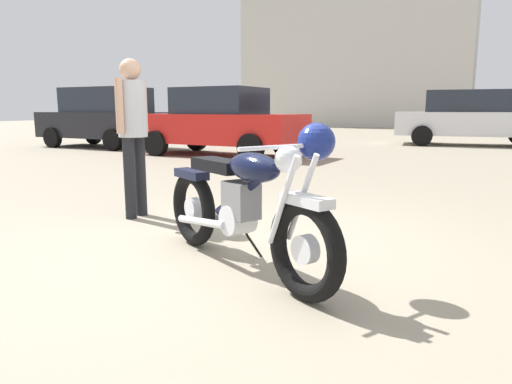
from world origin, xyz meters
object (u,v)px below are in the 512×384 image
(bystander, at_px, (133,122))
(pale_sedan_back, at_px, (103,117))
(red_hatchback_near, at_px, (477,116))
(vintage_motorcycle, at_px, (247,203))
(silver_sedan_mid, at_px, (220,122))

(bystander, xyz_separation_m, pale_sedan_back, (-6.95, 7.14, -0.10))
(bystander, relative_size, red_hatchback_near, 0.34)
(vintage_motorcycle, relative_size, silver_sedan_mid, 0.43)
(bystander, relative_size, silver_sedan_mid, 0.39)
(vintage_motorcycle, bearing_deg, red_hatchback_near, 113.71)
(bystander, height_order, pale_sedan_back, pale_sedan_back)
(bystander, xyz_separation_m, silver_sedan_mid, (-2.46, 6.35, -0.18))
(bystander, bearing_deg, red_hatchback_near, -104.83)
(bystander, bearing_deg, pale_sedan_back, -45.57)
(vintage_motorcycle, height_order, red_hatchback_near, red_hatchback_near)
(pale_sedan_back, height_order, red_hatchback_near, pale_sedan_back)
(vintage_motorcycle, distance_m, pale_sedan_back, 11.97)
(vintage_motorcycle, bearing_deg, silver_sedan_mid, 150.46)
(red_hatchback_near, bearing_deg, silver_sedan_mid, 42.32)
(vintage_motorcycle, height_order, silver_sedan_mid, silver_sedan_mid)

